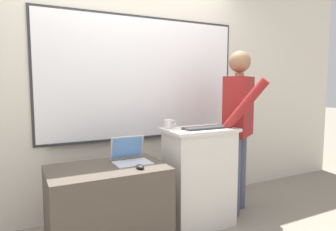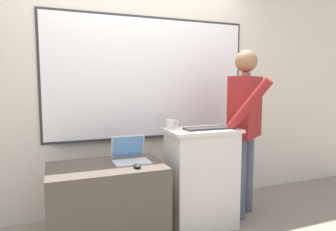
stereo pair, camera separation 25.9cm
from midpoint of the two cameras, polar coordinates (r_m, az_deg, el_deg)
back_wall at (r=3.25m, az=-9.84°, el=6.42°), size 6.40×0.17×2.76m
lectern_podium at (r=2.91m, az=3.40°, el=-11.62°), size 0.67×0.41×0.94m
side_desk at (r=2.64m, az=-14.26°, el=-16.68°), size 0.94×0.60×0.68m
person_presenter at (r=3.15m, az=11.07°, el=-0.92°), size 0.57×0.71×1.69m
laptop at (r=2.63m, az=-10.16°, el=-7.36°), size 0.30×0.28×0.22m
wireless_keyboard at (r=2.77m, az=4.46°, el=-2.37°), size 0.43×0.14×0.02m
computer_mouse_by_laptop at (r=2.42m, az=-8.46°, el=-9.65°), size 0.06×0.10×0.03m
computer_mouse_by_keyboard at (r=2.88m, az=8.71°, el=-1.95°), size 0.06×0.10×0.03m
coffee_mug at (r=2.80m, az=-2.53°, el=-1.62°), size 0.13×0.08×0.08m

